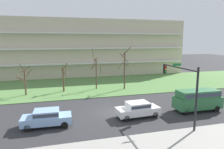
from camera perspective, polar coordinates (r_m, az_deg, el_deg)
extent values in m
plane|color=#2D2D30|center=(22.87, 0.03, -10.44)|extent=(160.00, 160.00, 0.00)
cube|color=#99968E|center=(15.94, 8.16, -19.55)|extent=(80.00, 4.00, 0.15)
cube|color=#547F42|center=(36.04, -5.91, -3.00)|extent=(80.00, 16.00, 0.08)
cube|color=beige|center=(48.73, -8.71, 7.40)|extent=(46.62, 11.26, 12.26)
cube|color=silver|center=(42.93, -7.65, 3.06)|extent=(44.75, 0.90, 0.24)
cube|color=silver|center=(42.70, -7.74, 7.15)|extent=(44.75, 0.90, 0.24)
cube|color=silver|center=(42.69, -7.83, 11.26)|extent=(44.75, 0.90, 0.24)
cylinder|color=brown|center=(31.56, -22.90, -2.23)|extent=(0.24, 0.24, 3.59)
cylinder|color=brown|center=(30.88, -23.74, -1.56)|extent=(1.42, 0.81, 1.31)
cylinder|color=brown|center=(32.03, -23.07, 1.15)|extent=(1.58, 0.27, 0.97)
cylinder|color=brown|center=(30.65, -23.14, 1.40)|extent=(1.27, 0.27, 1.56)
cylinder|color=brown|center=(31.72, -21.95, 0.56)|extent=(1.09, 1.24, 1.30)
cylinder|color=brown|center=(31.77, -24.38, 0.02)|extent=(0.74, 1.67, 1.32)
cylinder|color=brown|center=(30.72, -23.55, -1.26)|extent=(1.60, 0.54, 0.84)
cylinder|color=brown|center=(32.07, -13.31, -1.38)|extent=(0.27, 0.27, 3.80)
cylinder|color=brown|center=(31.96, -12.70, 1.61)|extent=(0.44, 0.97, 1.88)
cylinder|color=brown|center=(32.17, -13.36, 1.66)|extent=(0.83, 0.22, 0.67)
cylinder|color=brown|center=(31.82, -12.73, -0.32)|extent=(0.46, 0.81, 0.81)
cylinder|color=brown|center=(32.84, -4.38, 0.03)|extent=(0.20, 0.20, 4.85)
cylinder|color=brown|center=(33.08, -5.06, 2.38)|extent=(1.10, 0.68, 1.14)
cylinder|color=brown|center=(32.76, -3.17, 1.16)|extent=(0.35, 1.46, 1.55)
cylinder|color=brown|center=(32.89, -4.52, 4.24)|extent=(0.79, 0.13, 0.74)
cylinder|color=brown|center=(32.29, -5.18, 5.39)|extent=(0.32, 0.98, 1.89)
cylinder|color=brown|center=(32.89, -5.13, 2.95)|extent=(0.83, 0.81, 1.65)
cylinder|color=brown|center=(32.70, 3.51, 0.98)|extent=(0.24, 0.24, 5.95)
cylinder|color=brown|center=(32.91, 2.40, 2.50)|extent=(1.15, 1.14, 1.12)
cylinder|color=brown|center=(31.81, 3.32, 4.66)|extent=(1.25, 0.79, 1.38)
cylinder|color=brown|center=(32.72, 3.73, 6.10)|extent=(0.66, 0.52, 0.72)
cylinder|color=brown|center=(32.06, 3.73, 2.82)|extent=(1.07, 0.23, 0.62)
cylinder|color=brown|center=(33.01, 4.07, 6.35)|extent=(1.12, 1.08, 1.47)
cube|color=#8CB2E0|center=(20.06, -17.60, -11.77)|extent=(4.46, 1.96, 0.70)
cube|color=#8CB2E0|center=(19.85, -17.69, -10.08)|extent=(2.26, 1.73, 0.55)
cube|color=#2D3847|center=(19.85, -17.69, -10.08)|extent=(2.22, 1.77, 0.30)
cylinder|color=black|center=(20.86, -13.09, -11.76)|extent=(0.65, 0.24, 0.64)
cylinder|color=black|center=(19.39, -13.05, -13.43)|extent=(0.65, 0.24, 0.64)
cylinder|color=black|center=(21.10, -21.66, -11.95)|extent=(0.65, 0.24, 0.64)
cylinder|color=black|center=(19.65, -22.32, -13.60)|extent=(0.65, 0.24, 0.64)
cube|color=#2D6B3D|center=(24.95, 22.56, -7.10)|extent=(5.22, 2.05, 1.25)
cube|color=#2D6B3D|center=(24.69, 22.70, -4.87)|extent=(4.62, 1.89, 0.75)
cube|color=#2D3847|center=(24.69, 22.70, -4.87)|extent=(4.53, 1.93, 0.41)
cylinder|color=black|center=(26.88, 24.44, -7.44)|extent=(0.72, 0.23, 0.72)
cylinder|color=black|center=(25.60, 26.96, -8.46)|extent=(0.72, 0.23, 0.72)
cylinder|color=black|center=(24.80, 17.82, -8.43)|extent=(0.72, 0.23, 0.72)
cylinder|color=black|center=(23.40, 20.19, -9.64)|extent=(0.72, 0.23, 0.72)
cube|color=white|center=(21.54, 7.15, -9.90)|extent=(4.50, 2.06, 0.70)
cube|color=white|center=(21.34, 7.19, -8.32)|extent=(2.29, 1.78, 0.55)
cube|color=#2D3847|center=(21.34, 7.19, -8.32)|extent=(2.25, 1.82, 0.30)
cylinder|color=black|center=(22.99, 9.77, -9.63)|extent=(0.65, 0.26, 0.64)
cylinder|color=black|center=(21.70, 11.79, -10.87)|extent=(0.65, 0.26, 0.64)
cylinder|color=black|center=(21.75, 2.49, -10.62)|extent=(0.65, 0.26, 0.64)
cylinder|color=black|center=(20.38, 4.14, -12.04)|extent=(0.65, 0.26, 0.64)
cylinder|color=black|center=(18.71, 22.30, -6.66)|extent=(0.18, 0.18, 5.63)
cylinder|color=black|center=(20.47, 17.95, 1.84)|extent=(0.12, 5.61, 0.12)
cube|color=black|center=(22.64, 14.43, 1.42)|extent=(0.28, 0.28, 0.90)
sphere|color=red|center=(22.48, 14.65, 2.12)|extent=(0.20, 0.20, 0.20)
sphere|color=#F2A519|center=(22.51, 14.62, 1.41)|extent=(0.20, 0.20, 0.20)
sphere|color=green|center=(22.55, 14.59, 0.71)|extent=(0.20, 0.20, 0.20)
cube|color=#197238|center=(20.67, 17.57, 2.63)|extent=(0.90, 0.04, 0.24)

